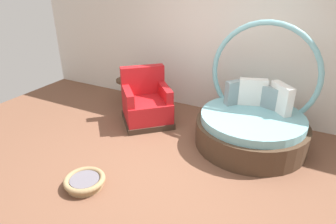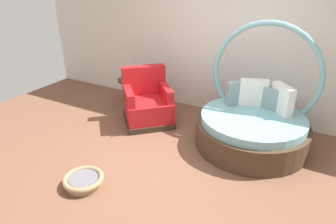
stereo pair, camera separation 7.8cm
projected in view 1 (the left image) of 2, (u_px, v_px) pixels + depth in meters
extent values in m
cube|color=brown|center=(169.00, 165.00, 4.06)|extent=(8.00, 8.00, 0.02)
cube|color=silver|center=(223.00, 39.00, 5.12)|extent=(8.00, 0.12, 2.70)
cylinder|color=#473323|center=(250.00, 133.00, 4.47)|extent=(1.66, 1.66, 0.38)
cylinder|color=#7AB7C1|center=(252.00, 118.00, 4.36)|extent=(1.53, 1.53, 0.12)
torus|color=#7AB7C1|center=(264.00, 75.00, 4.49)|extent=(1.66, 0.08, 1.66)
cube|color=white|center=(281.00, 98.00, 4.35)|extent=(0.38, 0.40, 0.43)
cube|color=gray|center=(268.00, 97.00, 4.51)|extent=(0.36, 0.22, 0.34)
cube|color=white|center=(252.00, 92.00, 4.58)|extent=(0.44, 0.24, 0.43)
cube|color=gray|center=(237.00, 92.00, 4.63)|extent=(0.34, 0.37, 0.38)
cube|color=#38281E|center=(147.00, 120.00, 5.19)|extent=(1.13, 1.13, 0.10)
cube|color=red|center=(147.00, 109.00, 5.09)|extent=(1.07, 1.07, 0.34)
cube|color=red|center=(143.00, 80.00, 5.18)|extent=(0.66, 0.64, 0.50)
cube|color=red|center=(128.00, 95.00, 4.89)|extent=(0.56, 0.58, 0.22)
cube|color=red|center=(165.00, 92.00, 5.05)|extent=(0.56, 0.58, 0.22)
cylinder|color=#9E7F56|center=(85.00, 184.00, 3.64)|extent=(0.44, 0.44, 0.06)
torus|color=#9E7F56|center=(85.00, 180.00, 3.61)|extent=(0.51, 0.51, 0.07)
cylinder|color=slate|center=(85.00, 181.00, 3.62)|extent=(0.36, 0.36, 0.05)
cylinder|color=#473323|center=(128.00, 93.00, 5.84)|extent=(0.08, 0.08, 0.48)
cylinder|color=#473323|center=(127.00, 80.00, 5.73)|extent=(0.44, 0.44, 0.04)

